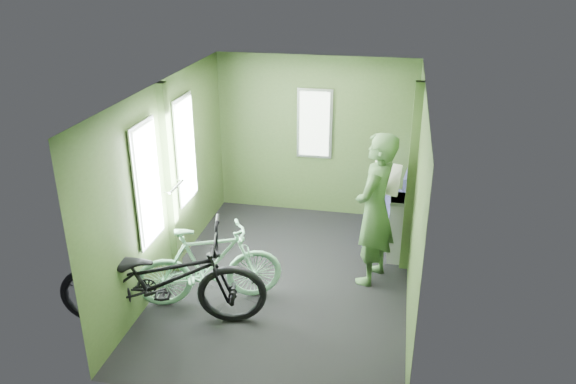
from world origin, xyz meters
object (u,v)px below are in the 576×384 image
Objects in this scene: bicycle_mint at (212,302)px; passenger at (375,209)px; bicycle_black at (167,324)px; bench_seat at (391,214)px; waste_box at (399,229)px.

bicycle_mint is 0.88× the size of passenger.
bench_seat is (2.20, 2.52, 0.30)m from bicycle_black.
bicycle_mint is at bearing -44.52° from passenger.
passenger reaches higher than waste_box.
passenger is at bearing -117.81° from waste_box.
passenger is 0.79m from waste_box.
waste_box is (0.29, 0.55, -0.49)m from passenger.
waste_box is (2.32, 1.87, 0.42)m from bicycle_black.
bench_seat is (-0.11, 0.65, -0.12)m from waste_box.
waste_box is at bearing 170.93° from passenger.
passenger is 1.36m from bench_seat.
bicycle_black is at bearing 122.33° from bicycle_mint.
passenger is 2.16× the size of waste_box.
bicycle_black is at bearing -141.07° from waste_box.
waste_box is at bearing -63.92° from bicycle_black.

